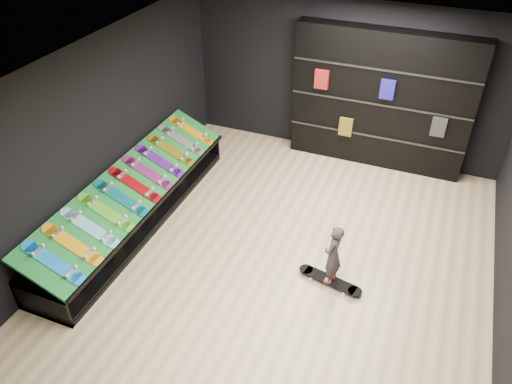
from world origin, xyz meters
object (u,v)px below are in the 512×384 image
at_px(display_rack, 136,208).
at_px(floor_skateboard, 330,281).
at_px(back_shelving, 381,100).
at_px(child, 332,265).

distance_m(display_rack, floor_skateboard, 3.37).
distance_m(back_shelving, child, 3.66).
xyz_separation_m(display_rack, child, (3.36, -0.22, 0.13)).
distance_m(display_rack, back_shelving, 4.77).
height_order(display_rack, child, child).
relative_size(back_shelving, floor_skateboard, 3.31).
height_order(floor_skateboard, child, child).
bearing_deg(back_shelving, display_rack, -134.43).
bearing_deg(display_rack, child, -3.71).
relative_size(floor_skateboard, child, 1.71).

